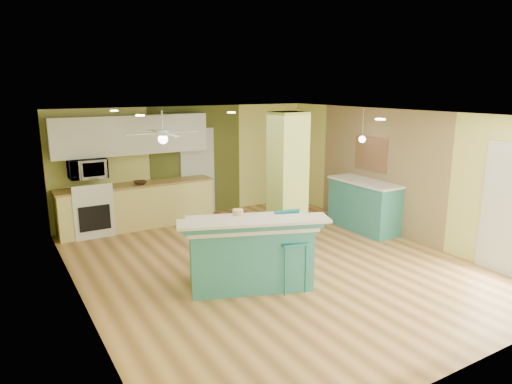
% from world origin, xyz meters
% --- Properties ---
extents(floor, '(6.00, 7.00, 0.01)m').
position_xyz_m(floor, '(0.00, 0.00, -0.01)').
color(floor, olive).
rests_on(floor, ground).
extents(ceiling, '(6.00, 7.00, 0.01)m').
position_xyz_m(ceiling, '(0.00, 0.00, 2.50)').
color(ceiling, white).
rests_on(ceiling, wall_back).
extents(wall_back, '(6.00, 0.01, 2.50)m').
position_xyz_m(wall_back, '(0.00, 3.50, 1.25)').
color(wall_back, '#E1E078').
rests_on(wall_back, floor).
extents(wall_front, '(6.00, 0.01, 2.50)m').
position_xyz_m(wall_front, '(0.00, -3.50, 1.25)').
color(wall_front, '#E1E078').
rests_on(wall_front, floor).
extents(wall_left, '(0.01, 7.00, 2.50)m').
position_xyz_m(wall_left, '(-3.00, 0.00, 1.25)').
color(wall_left, '#E1E078').
rests_on(wall_left, floor).
extents(wall_right, '(0.01, 7.00, 2.50)m').
position_xyz_m(wall_right, '(3.00, 0.00, 1.25)').
color(wall_right, '#E1E078').
rests_on(wall_right, floor).
extents(wood_panel, '(0.02, 3.40, 2.50)m').
position_xyz_m(wood_panel, '(2.99, 0.60, 1.25)').
color(wood_panel, olive).
rests_on(wood_panel, floor).
extents(olive_accent, '(2.20, 0.02, 2.50)m').
position_xyz_m(olive_accent, '(0.20, 3.49, 1.25)').
color(olive_accent, '#4E5321').
rests_on(olive_accent, floor).
extents(interior_door, '(0.82, 0.05, 2.00)m').
position_xyz_m(interior_door, '(0.20, 3.46, 1.00)').
color(interior_door, silver).
rests_on(interior_door, floor).
extents(column, '(0.55, 0.55, 2.50)m').
position_xyz_m(column, '(0.65, 0.50, 1.25)').
color(column, '#B1C55B').
rests_on(column, floor).
extents(kitchen_run, '(3.25, 0.63, 0.94)m').
position_xyz_m(kitchen_run, '(-1.30, 3.20, 0.47)').
color(kitchen_run, '#ECDD7C').
rests_on(kitchen_run, floor).
extents(stove, '(0.76, 0.66, 1.08)m').
position_xyz_m(stove, '(-2.25, 3.19, 0.46)').
color(stove, white).
rests_on(stove, floor).
extents(upper_cabinets, '(3.20, 0.34, 0.80)m').
position_xyz_m(upper_cabinets, '(-1.30, 3.32, 1.95)').
color(upper_cabinets, silver).
rests_on(upper_cabinets, wall_back).
extents(microwave, '(0.70, 0.48, 0.39)m').
position_xyz_m(microwave, '(-2.25, 3.20, 1.35)').
color(microwave, white).
rests_on(microwave, wall_back).
extents(ceiling_fan, '(1.41, 1.41, 0.61)m').
position_xyz_m(ceiling_fan, '(-1.10, 2.00, 2.08)').
color(ceiling_fan, silver).
rests_on(ceiling_fan, ceiling).
extents(pendant_lamp, '(0.14, 0.14, 0.69)m').
position_xyz_m(pendant_lamp, '(2.65, 0.75, 1.88)').
color(pendant_lamp, silver).
rests_on(pendant_lamp, ceiling).
extents(wall_decor, '(0.03, 0.90, 0.70)m').
position_xyz_m(wall_decor, '(2.96, 0.80, 1.55)').
color(wall_decor, brown).
rests_on(wall_decor, wood_panel).
extents(peninsula, '(2.26, 1.75, 1.13)m').
position_xyz_m(peninsula, '(-0.71, -0.50, 0.52)').
color(peninsula, teal).
rests_on(peninsula, floor).
extents(bar_stool, '(0.46, 0.46, 1.17)m').
position_xyz_m(bar_stool, '(-0.27, -0.90, 0.78)').
color(bar_stool, teal).
rests_on(bar_stool, floor).
extents(side_counter, '(0.68, 1.61, 1.04)m').
position_xyz_m(side_counter, '(2.70, 0.64, 0.52)').
color(side_counter, teal).
rests_on(side_counter, floor).
extents(fruit_bowl, '(0.31, 0.31, 0.07)m').
position_xyz_m(fruit_bowl, '(-1.25, 3.10, 0.97)').
color(fruit_bowl, '#372416').
rests_on(fruit_bowl, kitchen_run).
extents(canister, '(0.16, 0.16, 0.18)m').
position_xyz_m(canister, '(-0.83, -0.36, 1.07)').
color(canister, yellow).
rests_on(canister, peninsula).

